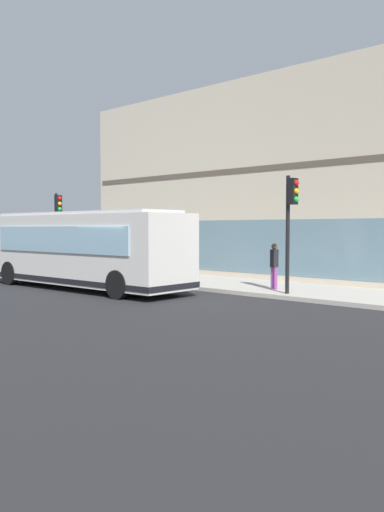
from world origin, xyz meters
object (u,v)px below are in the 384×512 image
object	(u,v)px
traffic_light_near_corner	(291,212)
pedestrian_near_hydrant	(274,263)
city_bus_nearside	(83,250)
newspaper_vending_box	(171,269)
pedestrian_by_light_pole	(126,253)
traffic_light_down_block	(58,217)
fire_hydrant	(188,269)
pedestrian_near_building_entrance	(132,254)

from	to	relation	value
traffic_light_near_corner	pedestrian_near_hydrant	size ratio (longest dim) A/B	2.39
city_bus_nearside	newspaper_vending_box	size ratio (longest dim) A/B	11.22
traffic_light_near_corner	pedestrian_by_light_pole	world-z (taller)	traffic_light_near_corner
traffic_light_down_block	newspaper_vending_box	xyz separation A→B (m)	(1.10, -7.31, -2.41)
traffic_light_down_block	pedestrian_by_light_pole	xyz separation A→B (m)	(1.58, -3.63, -1.82)
pedestrian_by_light_pole	pedestrian_near_hydrant	bearing A→B (deg)	-94.57
traffic_light_near_corner	pedestrian_by_light_pole	bearing A→B (deg)	81.59
city_bus_nearside	fire_hydrant	size ratio (longest dim) A/B	13.65
traffic_light_near_corner	fire_hydrant	xyz separation A→B (m)	(2.25, 6.95, -2.49)
newspaper_vending_box	fire_hydrant	bearing A→B (deg)	2.76
pedestrian_by_light_pole	traffic_light_down_block	bearing A→B (deg)	113.47
city_bus_nearside	pedestrian_near_hydrant	bearing A→B (deg)	-58.56
pedestrian_near_building_entrance	pedestrian_near_hydrant	distance (m)	10.42
fire_hydrant	traffic_light_near_corner	bearing A→B (deg)	-107.96
traffic_light_near_corner	pedestrian_by_light_pole	distance (m)	10.83
pedestrian_by_light_pole	pedestrian_near_hydrant	distance (m)	9.39
traffic_light_down_block	newspaper_vending_box	bearing A→B (deg)	-81.45
fire_hydrant	newspaper_vending_box	xyz separation A→B (m)	(-1.17, -0.06, 0.09)
traffic_light_near_corner	pedestrian_by_light_pole	size ratio (longest dim) A/B	2.27
pedestrian_by_light_pole	newspaper_vending_box	xyz separation A→B (m)	(-0.48, -3.68, -0.59)
fire_hydrant	traffic_light_down_block	bearing A→B (deg)	107.35
traffic_light_down_block	pedestrian_near_building_entrance	bearing A→B (deg)	-44.92
traffic_light_down_block	newspaper_vending_box	size ratio (longest dim) A/B	4.57
fire_hydrant	pedestrian_near_hydrant	bearing A→B (deg)	-104.05
pedestrian_near_building_entrance	traffic_light_down_block	bearing A→B (deg)	135.08
fire_hydrant	pedestrian_by_light_pole	xyz separation A→B (m)	(-0.69, 3.62, 0.69)
traffic_light_near_corner	newspaper_vending_box	xyz separation A→B (m)	(1.08, 6.89, -2.40)
city_bus_nearside	newspaper_vending_box	world-z (taller)	city_bus_nearside
pedestrian_near_building_entrance	pedestrian_by_light_pole	bearing A→B (deg)	-143.68
fire_hydrant	pedestrian_near_hydrant	world-z (taller)	pedestrian_near_hydrant
traffic_light_down_block	pedestrian_by_light_pole	bearing A→B (deg)	-66.53
fire_hydrant	pedestrian_by_light_pole	bearing A→B (deg)	100.76
city_bus_nearside	newspaper_vending_box	xyz separation A→B (m)	(4.21, -0.77, -0.95)
pedestrian_by_light_pole	pedestrian_near_hydrant	world-z (taller)	pedestrian_by_light_pole
traffic_light_near_corner	fire_hydrant	size ratio (longest dim) A/B	5.53
pedestrian_near_hydrant	fire_hydrant	bearing A→B (deg)	75.95
pedestrian_near_building_entrance	pedestrian_near_hydrant	world-z (taller)	pedestrian_near_hydrant
traffic_light_near_corner	pedestrian_near_hydrant	xyz separation A→B (m)	(0.82, 1.21, -1.86)
fire_hydrant	newspaper_vending_box	distance (m)	1.17
pedestrian_near_hydrant	newspaper_vending_box	xyz separation A→B (m)	(0.27, 5.68, -0.53)
traffic_light_down_block	pedestrian_near_hydrant	distance (m)	13.15
fire_hydrant	pedestrian_near_hydrant	xyz separation A→B (m)	(-1.44, -5.74, 0.62)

